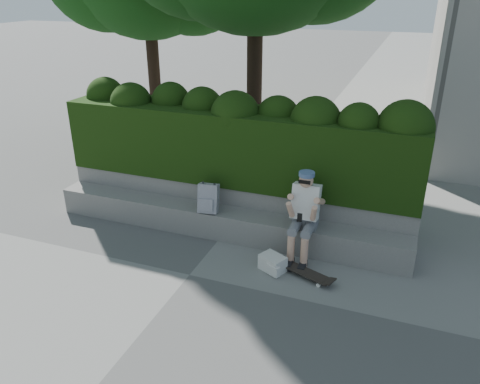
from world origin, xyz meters
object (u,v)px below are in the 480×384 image
at_px(person, 304,212).
at_px(backpack_plaid, 208,198).
at_px(skateboard, 305,272).
at_px(backpack_ground, 273,263).

xyz_separation_m(person, backpack_plaid, (-1.58, 0.08, -0.07)).
bearing_deg(skateboard, backpack_plaid, -178.22).
relative_size(person, backpack_plaid, 2.95).
relative_size(skateboard, backpack_ground, 2.34).
distance_m(person, backpack_plaid, 1.59).
bearing_deg(backpack_ground, backpack_plaid, -178.74).
distance_m(skateboard, backpack_ground, 0.48).
xyz_separation_m(backpack_plaid, backpack_ground, (1.27, -0.61, -0.57)).
distance_m(backpack_plaid, backpack_ground, 1.52).
relative_size(person, skateboard, 1.64).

